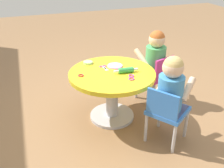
# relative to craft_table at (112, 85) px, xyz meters

# --- Properties ---
(ground_plane) EXTENTS (10.00, 10.00, 0.00)m
(ground_plane) POSITION_rel_craft_table_xyz_m (0.00, 0.00, -0.37)
(ground_plane) COLOR olive
(craft_table) EXTENTS (0.81, 0.81, 0.50)m
(craft_table) POSITION_rel_craft_table_xyz_m (0.00, 0.00, 0.00)
(craft_table) COLOR silver
(craft_table) RESTS_ON ground
(child_chair_left) EXTENTS (0.42, 0.42, 0.54)m
(child_chair_left) POSITION_rel_craft_table_xyz_m (-0.50, -0.31, -0.06)
(child_chair_left) COLOR #B7B7BC
(child_chair_left) RESTS_ON ground
(seated_child_left) EXTENTS (0.42, 0.44, 0.51)m
(seated_child_left) POSITION_rel_craft_table_xyz_m (-0.48, -0.34, 0.17)
(seated_child_left) COLOR #3F4772
(seated_child_left) RESTS_ON ground
(child_chair_right) EXTENTS (0.38, 0.38, 0.54)m
(child_chair_right) POSITION_rel_craft_table_xyz_m (0.16, -0.56, -0.06)
(child_chair_right) COLOR #B7B7BC
(child_chair_right) RESTS_ON ground
(seated_child_right) EXTENTS (0.41, 0.37, 0.51)m
(seated_child_right) POSITION_rel_craft_table_xyz_m (0.20, -0.55, 0.17)
(seated_child_right) COLOR #3F4772
(seated_child_right) RESTS_ON ground
(rolling_pin) EXTENTS (0.06, 0.23, 0.05)m
(rolling_pin) POSITION_rel_craft_table_xyz_m (-0.05, -0.12, 0.16)
(rolling_pin) COLOR green
(rolling_pin) RESTS_ON craft_table
(craft_scissors) EXTENTS (0.14, 0.08, 0.01)m
(craft_scissors) POSITION_rel_craft_table_xyz_m (0.13, 0.04, 0.13)
(craft_scissors) COLOR silver
(craft_scissors) RESTS_ON craft_table
(playdough_blob_0) EXTENTS (0.15, 0.15, 0.01)m
(playdough_blob_0) POSITION_rel_craft_table_xyz_m (0.12, -0.07, 0.14)
(playdough_blob_0) COLOR #CC99E5
(playdough_blob_0) RESTS_ON craft_table
(playdough_blob_1) EXTENTS (0.09, 0.09, 0.02)m
(playdough_blob_1) POSITION_rel_craft_table_xyz_m (0.27, 0.16, 0.14)
(playdough_blob_1) COLOR #B2E58C
(playdough_blob_1) RESTS_ON craft_table
(cookie_cutter_0) EXTENTS (0.05, 0.05, 0.01)m
(cookie_cutter_0) POSITION_rel_craft_table_xyz_m (0.05, -0.09, 0.14)
(cookie_cutter_0) COLOR #D83FA5
(cookie_cutter_0) RESTS_ON craft_table
(cookie_cutter_1) EXTENTS (0.05, 0.05, 0.01)m
(cookie_cutter_1) POSITION_rel_craft_table_xyz_m (-0.20, -0.11, 0.14)
(cookie_cutter_1) COLOR #D83FA5
(cookie_cutter_1) RESTS_ON craft_table
(cookie_cutter_2) EXTENTS (0.05, 0.05, 0.01)m
(cookie_cutter_2) POSITION_rel_craft_table_xyz_m (0.02, 0.29, 0.14)
(cookie_cutter_2) COLOR red
(cookie_cutter_2) RESTS_ON craft_table
(cookie_cutter_3) EXTENTS (0.05, 0.05, 0.01)m
(cookie_cutter_3) POSITION_rel_craft_table_xyz_m (-0.14, -0.14, 0.14)
(cookie_cutter_3) COLOR #D83FA5
(cookie_cutter_3) RESTS_ON craft_table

